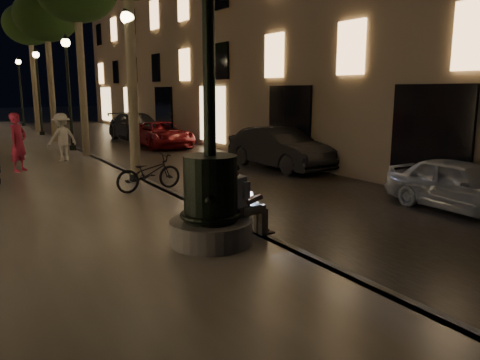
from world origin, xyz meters
TOP-DOWN VIEW (x-y plane):
  - ground at (0.00, 15.00)m, footprint 120.00×120.00m
  - cobble_lane at (3.00, 15.00)m, footprint 6.00×45.00m
  - curb_strip at (0.00, 15.00)m, footprint 0.25×45.00m
  - building_right at (10.00, 18.00)m, footprint 8.00×36.00m
  - fountain_lamppost at (-1.00, 2.00)m, footprint 1.40×1.40m
  - seated_man_laptop at (-0.39, 2.00)m, footprint 0.97×0.33m
  - tree_third at (-0.30, 20.00)m, footprint 3.00×3.00m
  - tree_far at (-0.22, 26.00)m, footprint 3.00×3.00m
  - lamp_curb_a at (-0.30, 8.00)m, footprint 0.36×0.36m
  - lamp_curb_b at (-0.30, 16.00)m, footprint 0.36×0.36m
  - lamp_curb_c at (-0.30, 24.00)m, footprint 0.36×0.36m
  - lamp_curb_d at (-0.30, 32.00)m, footprint 0.36×0.36m
  - car_front at (5.20, 1.50)m, footprint 1.50×3.61m
  - car_second at (5.20, 8.53)m, footprint 1.75×4.49m
  - car_third at (4.00, 16.55)m, footprint 2.05×4.41m
  - car_rear at (4.00, 20.13)m, footprint 2.11×5.09m
  - pedestrian_red at (-2.88, 11.43)m, footprint 0.78×0.80m
  - pedestrian_white at (-1.28, 12.95)m, footprint 1.27×0.98m
  - bicycle at (-0.40, 6.54)m, footprint 1.81×0.77m

SIDE VIEW (x-z plane):
  - ground at x=0.00m, z-range 0.00..0.00m
  - cobble_lane at x=3.00m, z-range 0.00..0.02m
  - curb_strip at x=0.00m, z-range 0.00..0.20m
  - car_third at x=4.00m, z-range 0.00..1.22m
  - car_front at x=5.20m, z-range 0.00..1.22m
  - bicycle at x=-0.40m, z-range 0.20..1.13m
  - car_second at x=5.20m, z-range 0.00..1.46m
  - car_rear at x=4.00m, z-range 0.00..1.47m
  - seated_man_laptop at x=-0.39m, z-range 0.24..1.58m
  - pedestrian_white at x=-1.28m, z-range 0.20..1.93m
  - pedestrian_red at x=-2.88m, z-range 0.20..2.05m
  - fountain_lamppost at x=-1.00m, z-range -1.39..3.81m
  - lamp_curb_a at x=-0.30m, z-range 0.83..5.64m
  - lamp_curb_b at x=-0.30m, z-range 0.83..5.64m
  - lamp_curb_c at x=-0.30m, z-range 0.83..5.64m
  - lamp_curb_d at x=-0.30m, z-range 0.83..5.64m
  - tree_third at x=-0.30m, z-range 2.54..9.74m
  - tree_far at x=-0.22m, z-range 2.68..10.18m
  - building_right at x=10.00m, z-range 0.00..15.00m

